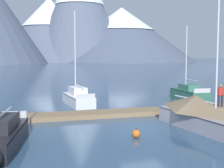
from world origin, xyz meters
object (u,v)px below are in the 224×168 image
object	(u,v)px
mooring_buoy_channel_marker	(136,134)
sailboat_mid_dock_port	(76,97)
sailboat_second_berth	(1,138)
sailboat_far_berth	(187,93)
sailboat_mid_dock_starboard	(203,114)
person_on_dock	(221,94)

from	to	relation	value
mooring_buoy_channel_marker	sailboat_mid_dock_port	bearing A→B (deg)	92.52
sailboat_second_berth	sailboat_mid_dock_port	distance (m)	13.08
sailboat_mid_dock_port	sailboat_far_berth	world-z (taller)	sailboat_mid_dock_port
sailboat_mid_dock_starboard	sailboat_far_berth	world-z (taller)	sailboat_mid_dock_starboard
sailboat_mid_dock_starboard	sailboat_far_berth	size ratio (longest dim) A/B	1.34
sailboat_mid_dock_port	mooring_buoy_channel_marker	distance (m)	11.63
sailboat_mid_dock_port	mooring_buoy_channel_marker	world-z (taller)	sailboat_mid_dock_port
sailboat_second_berth	mooring_buoy_channel_marker	xyz separation A→B (m)	(6.44, 0.04, -0.35)
sailboat_second_berth	sailboat_mid_dock_starboard	distance (m)	10.64
person_on_dock	mooring_buoy_channel_marker	distance (m)	10.50
sailboat_second_berth	sailboat_mid_dock_starboard	bearing A→B (deg)	1.97
sailboat_mid_dock_starboard	mooring_buoy_channel_marker	size ratio (longest dim) A/B	18.74
sailboat_mid_dock_starboard	person_on_dock	world-z (taller)	sailboat_mid_dock_starboard
sailboat_second_berth	sailboat_mid_dock_starboard	size ratio (longest dim) A/B	0.71
sailboat_far_berth	mooring_buoy_channel_marker	distance (m)	14.45
sailboat_mid_dock_starboard	person_on_dock	distance (m)	6.88
sailboat_mid_dock_port	person_on_dock	bearing A→B (deg)	-34.05
person_on_dock	mooring_buoy_channel_marker	size ratio (longest dim) A/B	3.44
sailboat_far_berth	mooring_buoy_channel_marker	xyz separation A→B (m)	(-9.74, -10.66, -0.42)
sailboat_far_berth	person_on_dock	distance (m)	5.62
sailboat_mid_dock_port	person_on_dock	xyz separation A→B (m)	(9.62, -6.50, 0.67)
sailboat_mid_dock_port	sailboat_mid_dock_starboard	distance (m)	12.23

